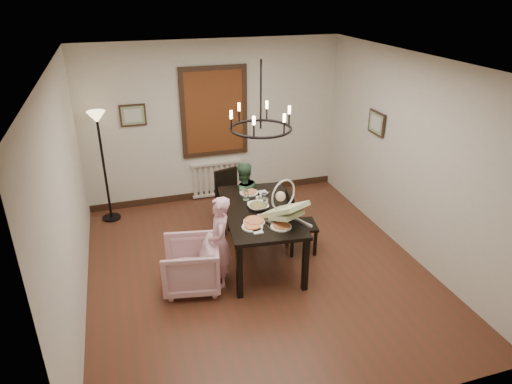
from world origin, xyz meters
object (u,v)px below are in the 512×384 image
baby_bouncer (284,208)px  floor_lamp (104,169)px  chair_far (232,199)px  armchair (191,265)px  seated_man (243,205)px  dining_table (260,215)px  chair_right (302,222)px  drinking_glass (266,203)px  elderly_woman (220,249)px

baby_bouncer → floor_lamp: size_ratio=0.33×
chair_far → floor_lamp: floor_lamp is taller
armchair → seated_man: size_ratio=0.74×
armchair → seated_man: (1.02, 1.15, 0.16)m
dining_table → armchair: 1.17m
chair_right → seated_man: bearing=52.0°
dining_table → drinking_glass: 0.18m
chair_far → armchair: (-0.93, -1.48, -0.13)m
elderly_woman → seated_man: (0.64, 1.19, -0.03)m
chair_far → drinking_glass: size_ratio=6.23×
armchair → elderly_woman: 0.43m
seated_man → elderly_woman: bearing=53.3°
armchair → chair_far: bearing=158.5°
dining_table → drinking_glass: size_ratio=12.29×
dining_table → drinking_glass: drinking_glass is taller
drinking_glass → chair_far: bearing=100.1°
dining_table → seated_man: seated_man is taller
chair_far → seated_man: seated_man is taller
chair_right → floor_lamp: bearing=64.6°
armchair → drinking_glass: bearing=118.9°
armchair → elderly_woman: (0.38, -0.04, 0.19)m
chair_far → baby_bouncer: size_ratio=1.53×
baby_bouncer → drinking_glass: (-0.10, 0.45, -0.12)m
dining_table → drinking_glass: bearing=22.6°
chair_right → dining_table: bearing=105.0°
dining_table → floor_lamp: 2.79m
elderly_woman → chair_right: bearing=120.0°
chair_right → armchair: chair_right is taller
chair_far → elderly_woman: size_ratio=0.89×
chair_right → armchair: bearing=113.1°
armchair → drinking_glass: (1.13, 0.37, 0.55)m
dining_table → chair_right: size_ratio=1.91×
baby_bouncer → chair_right: bearing=21.7°
drinking_glass → elderly_woman: bearing=-151.1°
baby_bouncer → floor_lamp: (-2.20, 2.35, -0.10)m
dining_table → armchair: bearing=-155.3°
armchair → floor_lamp: (-0.97, 2.27, 0.57)m
armchair → dining_table: bearing=119.1°
seated_man → floor_lamp: size_ratio=0.55×
armchair → seated_man: seated_man is taller
elderly_woman → baby_bouncer: 0.98m
armchair → elderly_woman: elderly_woman is taller
drinking_glass → floor_lamp: (-2.10, 1.90, 0.02)m
dining_table → chair_right: chair_right is taller
elderly_woman → drinking_glass: elderly_woman is taller
floor_lamp → elderly_woman: bearing=-59.7°
seated_man → drinking_glass: seated_man is taller
seated_man → baby_bouncer: 1.35m
chair_right → floor_lamp: size_ratio=0.53×
armchair → drinking_glass: size_ratio=4.93×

